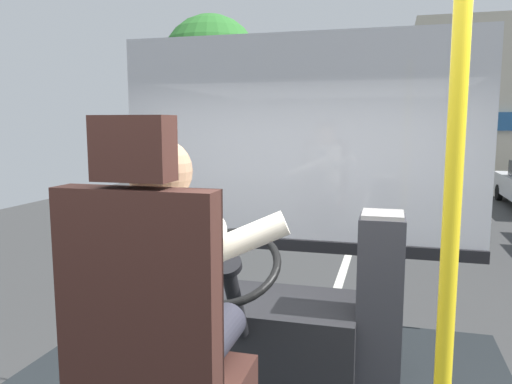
% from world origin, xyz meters
% --- Properties ---
extents(ground, '(18.00, 44.00, 0.06)m').
position_xyz_m(ground, '(0.00, 8.80, -0.02)').
color(ground, '#393939').
extents(driver_seat, '(0.48, 0.48, 1.37)m').
position_xyz_m(driver_seat, '(-0.06, -0.40, 1.44)').
color(driver_seat, black).
rests_on(driver_seat, bus_floor).
extents(bus_driver, '(0.72, 0.55, 0.79)m').
position_xyz_m(bus_driver, '(-0.06, -0.29, 1.65)').
color(bus_driver, '#282833').
rests_on(bus_driver, driver_seat).
extents(steering_console, '(1.10, 1.01, 0.86)m').
position_xyz_m(steering_console, '(-0.06, 0.78, 1.07)').
color(steering_console, black).
rests_on(steering_console, bus_floor).
extents(handrail_pole, '(0.04, 0.04, 2.00)m').
position_xyz_m(handrail_pole, '(0.78, -0.44, 1.84)').
color(handrail_pole, yellow).
rests_on(handrail_pole, bus_floor).
extents(fare_box, '(0.22, 0.25, 0.92)m').
position_xyz_m(fare_box, '(0.60, 0.73, 1.30)').
color(fare_box, '#333338').
rests_on(fare_box, bus_floor).
extents(windshield_panel, '(2.50, 0.08, 1.48)m').
position_xyz_m(windshield_panel, '(0.00, 1.62, 1.89)').
color(windshield_panel, silver).
extents(street_tree, '(2.74, 2.74, 5.20)m').
position_xyz_m(street_tree, '(-4.35, 11.83, 3.79)').
color(street_tree, '#4C3828').
rests_on(street_tree, ground).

